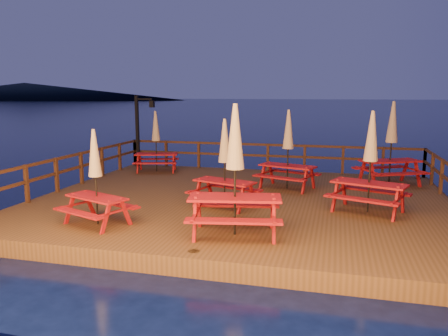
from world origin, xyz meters
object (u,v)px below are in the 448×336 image
Objects in this scene: lamp_post at (141,124)px; picnic_table_1 at (391,142)px; picnic_table_0 at (156,140)px; picnic_table_2 at (235,168)px.

lamp_post is 9.95m from picnic_table_1.
picnic_table_2 reaches higher than picnic_table_0.
picnic_table_0 is 8.48m from picnic_table_2.
picnic_table_2 is (4.84, -6.96, 0.25)m from picnic_table_0.
picnic_table_1 is 7.62m from picnic_table_2.
lamp_post is 9.92m from picnic_table_2.
picnic_table_1 reaches higher than picnic_table_0.
lamp_post is 1.25× the size of picnic_table_0.
picnic_table_2 is (5.94, -7.94, -0.30)m from lamp_post.
lamp_post is at bearing 116.12° from picnic_table_2.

